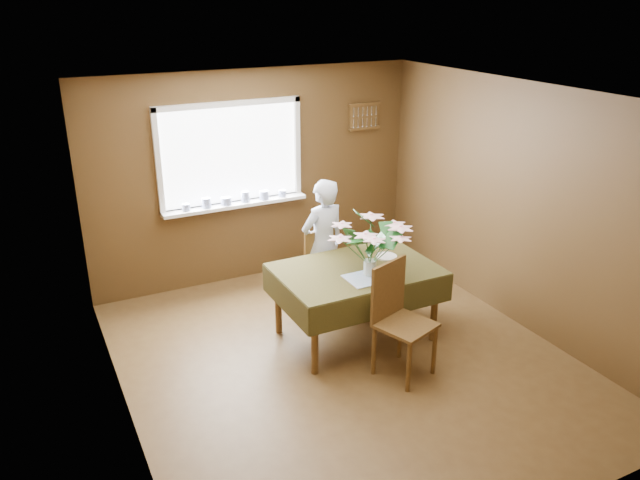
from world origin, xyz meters
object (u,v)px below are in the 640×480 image
dining_table (356,277)px  chair_near (398,315)px  chair_far (314,263)px  seated_woman (323,245)px  flower_bouquet (371,242)px

dining_table → chair_near: (0.03, -0.70, -0.09)m
chair_near → dining_table: bearing=73.3°
dining_table → chair_near: bearing=-87.7°
chair_far → seated_woman: (0.05, -0.11, 0.24)m
chair_far → flower_bouquet: size_ratio=1.49×
dining_table → flower_bouquet: size_ratio=2.57×
seated_woman → flower_bouquet: bearing=83.1°
dining_table → seated_woman: 0.72m
seated_woman → flower_bouquet: 0.98m
chair_near → flower_bouquet: 0.74m
dining_table → chair_near: size_ratio=1.48×
dining_table → chair_far: chair_far is taller
chair_near → seated_woman: (-0.04, 1.42, 0.17)m
chair_far → flower_bouquet: bearing=86.5°
chair_far → flower_bouquet: 1.19m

